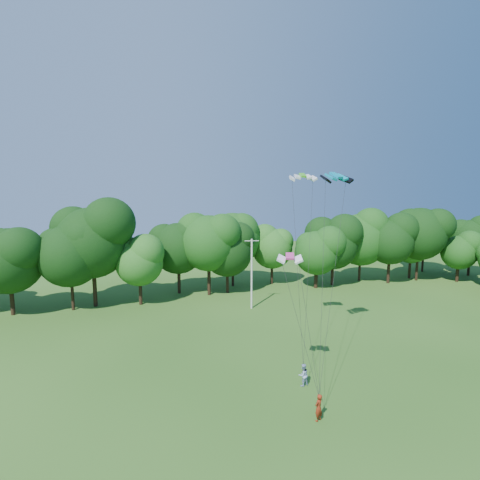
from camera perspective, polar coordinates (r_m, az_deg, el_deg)
name	(u,v)px	position (r m, az deg, el deg)	size (l,w,h in m)	color
utility_pole	(252,273)	(46.68, 1.78, -5.09)	(1.74, 0.50, 8.84)	silver
kite_flyer_left	(319,408)	(27.20, 11.88, -23.71)	(0.67, 0.44, 1.84)	maroon
kite_flyer_right	(303,375)	(30.91, 9.59, -19.59)	(0.85, 0.66, 1.75)	#A0B3DE
kite_teal	(336,175)	(33.70, 14.43, 9.53)	(2.98, 1.70, 0.61)	#058CA9
kite_green	(303,175)	(35.71, 9.52, 9.71)	(2.67, 1.64, 0.47)	green
kite_pink	(290,256)	(26.67, 7.61, -2.46)	(1.97, 1.50, 0.41)	#C63783
tree_back_center	(227,244)	(53.17, -1.96, -0.58)	(7.87, 7.87, 11.45)	black
tree_back_east	(411,242)	(67.94, 24.65, -0.28)	(6.76, 6.76, 9.84)	#3A2317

